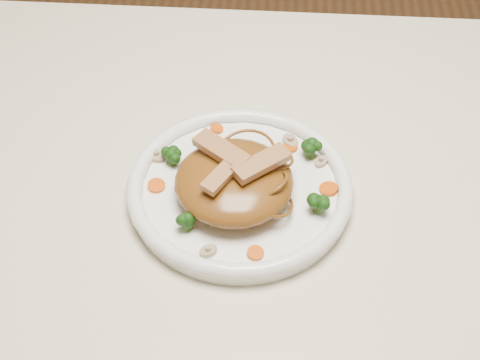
{
  "coord_description": "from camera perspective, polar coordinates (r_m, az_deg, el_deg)",
  "views": [
    {
      "loc": [
        -0.01,
        -0.6,
        1.4
      ],
      "look_at": [
        -0.05,
        -0.02,
        0.78
      ],
      "focal_mm": 51.89,
      "sensor_mm": 36.0,
      "label": 1
    }
  ],
  "objects": [
    {
      "name": "broccoli_3",
      "position": [
        0.83,
        6.54,
        -1.92
      ],
      "size": [
        0.02,
        0.02,
        0.03
      ],
      "primitive_type": null,
      "rotation": [
        0.0,
        0.0,
        0.03
      ],
      "color": "#1A450E",
      "rests_on": "plate"
    },
    {
      "name": "carrot_0",
      "position": [
        0.91,
        4.19,
        2.71
      ],
      "size": [
        0.02,
        0.02,
        0.0
      ],
      "primitive_type": "cylinder",
      "rotation": [
        0.0,
        0.0,
        0.08
      ],
      "color": "#E95C08",
      "rests_on": "plate"
    },
    {
      "name": "plate",
      "position": [
        0.86,
        0.0,
        -1.0
      ],
      "size": [
        0.33,
        0.33,
        0.02
      ],
      "primitive_type": "cylinder",
      "rotation": [
        0.0,
        0.0,
        -0.21
      ],
      "color": "white",
      "rests_on": "table"
    },
    {
      "name": "carrot_3",
      "position": [
        0.93,
        -1.93,
        4.23
      ],
      "size": [
        0.02,
        0.02,
        0.0
      ],
      "primitive_type": "cylinder",
      "rotation": [
        0.0,
        0.0,
        0.05
      ],
      "color": "#E95C08",
      "rests_on": "plate"
    },
    {
      "name": "chicken_a",
      "position": [
        0.81,
        1.77,
        1.38
      ],
      "size": [
        0.07,
        0.07,
        0.01
      ],
      "primitive_type": "cube",
      "rotation": [
        0.0,
        0.0,
        0.72
      ],
      "color": "tan",
      "rests_on": "noodle_mound"
    },
    {
      "name": "mushroom_1",
      "position": [
        0.89,
        6.67,
        1.5
      ],
      "size": [
        0.03,
        0.03,
        0.01
      ],
      "primitive_type": "cylinder",
      "rotation": [
        0.0,
        0.0,
        0.94
      ],
      "color": "beige",
      "rests_on": "plate"
    },
    {
      "name": "broccoli_2",
      "position": [
        0.81,
        -4.43,
        -3.31
      ],
      "size": [
        0.03,
        0.03,
        0.03
      ],
      "primitive_type": null,
      "rotation": [
        0.0,
        0.0,
        -0.16
      ],
      "color": "#1A450E",
      "rests_on": "plate"
    },
    {
      "name": "mushroom_2",
      "position": [
        0.9,
        -6.91,
        2.0
      ],
      "size": [
        0.04,
        0.04,
        0.01
      ],
      "primitive_type": "cylinder",
      "rotation": [
        0.0,
        0.0,
        -0.7
      ],
      "color": "beige",
      "rests_on": "plate"
    },
    {
      "name": "carrot_4",
      "position": [
        0.79,
        1.28,
        -6.02
      ],
      "size": [
        0.02,
        0.02,
        0.0
      ],
      "primitive_type": "cylinder",
      "rotation": [
        0.0,
        0.0,
        -0.25
      ],
      "color": "#E95C08",
      "rests_on": "plate"
    },
    {
      "name": "mushroom_3",
      "position": [
        0.91,
        4.15,
        3.2
      ],
      "size": [
        0.04,
        0.04,
        0.01
      ],
      "primitive_type": "cylinder",
      "rotation": [
        0.0,
        0.0,
        2.11
      ],
      "color": "beige",
      "rests_on": "plate"
    },
    {
      "name": "carrot_1",
      "position": [
        0.86,
        -6.89,
        -0.47
      ],
      "size": [
        0.03,
        0.03,
        0.0
      ],
      "primitive_type": "cylinder",
      "rotation": [
        0.0,
        0.0,
        0.29
      ],
      "color": "#E95C08",
      "rests_on": "plate"
    },
    {
      "name": "mushroom_0",
      "position": [
        0.79,
        -2.63,
        -5.85
      ],
      "size": [
        0.03,
        0.03,
        0.01
      ],
      "primitive_type": "cylinder",
      "rotation": [
        0.0,
        0.0,
        0.67
      ],
      "color": "beige",
      "rests_on": "plate"
    },
    {
      "name": "chicken_b",
      "position": [
        0.82,
        -1.53,
        2.45
      ],
      "size": [
        0.07,
        0.07,
        0.01
      ],
      "primitive_type": "cube",
      "rotation": [
        0.0,
        0.0,
        2.45
      ],
      "color": "tan",
      "rests_on": "noodle_mound"
    },
    {
      "name": "broccoli_0",
      "position": [
        0.89,
        5.96,
        2.74
      ],
      "size": [
        0.03,
        0.03,
        0.03
      ],
      "primitive_type": null,
      "rotation": [
        0.0,
        0.0,
        0.17
      ],
      "color": "#1A450E",
      "rests_on": "plate"
    },
    {
      "name": "noodle_mound",
      "position": [
        0.83,
        -0.5,
        -0.11
      ],
      "size": [
        0.18,
        0.18,
        0.05
      ],
      "primitive_type": "ellipsoid",
      "rotation": [
        0.0,
        0.0,
        0.28
      ],
      "color": "brown",
      "rests_on": "plate"
    },
    {
      "name": "chicken_c",
      "position": [
        0.8,
        -1.43,
        0.49
      ],
      "size": [
        0.05,
        0.06,
        0.01
      ],
      "primitive_type": "cube",
      "rotation": [
        0.0,
        0.0,
        4.15
      ],
      "color": "tan",
      "rests_on": "noodle_mound"
    },
    {
      "name": "table",
      "position": [
        0.95,
        3.37,
        -4.71
      ],
      "size": [
        1.2,
        0.8,
        0.75
      ],
      "color": "beige",
      "rests_on": "ground"
    },
    {
      "name": "broccoli_1",
      "position": [
        0.88,
        -5.68,
        1.98
      ],
      "size": [
        0.03,
        0.03,
        0.03
      ],
      "primitive_type": null,
      "rotation": [
        0.0,
        0.0,
        -0.37
      ],
      "color": "#1A450E",
      "rests_on": "plate"
    },
    {
      "name": "carrot_2",
      "position": [
        0.86,
        7.28,
        -0.74
      ],
      "size": [
        0.03,
        0.03,
        0.0
      ],
      "primitive_type": "cylinder",
      "rotation": [
        0.0,
        0.0,
        -0.15
      ],
      "color": "#E95C08",
      "rests_on": "plate"
    }
  ]
}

